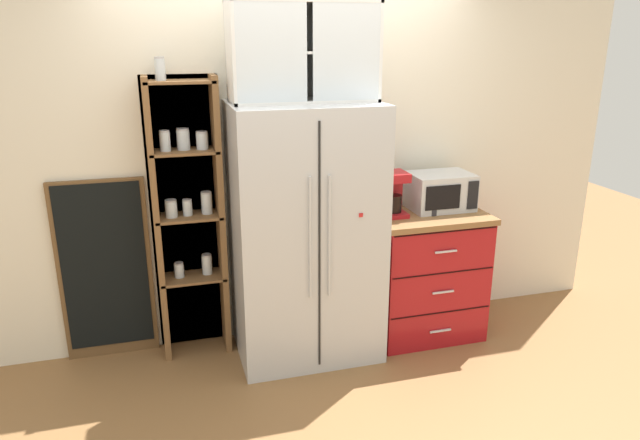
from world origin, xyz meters
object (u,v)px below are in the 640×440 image
Objects in this scene: microwave at (440,191)px; chalkboard_menu at (105,270)px; mug_charcoal at (432,209)px; coffee_maker at (392,193)px; refrigerator at (306,234)px; bottle_green at (431,199)px.

microwave is 2.38m from chalkboard_menu.
coffee_maker is at bearing 163.81° from mug_charcoal.
microwave is 0.35× the size of chalkboard_menu.
refrigerator is 1.39× the size of chalkboard_menu.
refrigerator reaches higher than coffee_maker.
refrigerator is 0.91m from mug_charcoal.
refrigerator reaches higher than bottle_green.
chalkboard_menu reaches higher than coffee_maker.
bottle_green is at bearing -12.01° from coffee_maker.
microwave is at bearing 40.17° from bottle_green.
mug_charcoal is (0.90, -0.04, 0.11)m from refrigerator.
coffee_maker reaches higher than bottle_green.
mug_charcoal is at bearing -84.97° from bottle_green.
chalkboard_menu is (-2.33, 0.23, -0.43)m from microwave.
microwave reaches higher than bottle_green.
refrigerator reaches higher than chalkboard_menu.
refrigerator is at bearing -176.33° from coffee_maker.
chalkboard_menu is (-2.21, 0.33, -0.41)m from bottle_green.
refrigerator is 14.50× the size of mug_charcoal.
refrigerator reaches higher than microwave.
mug_charcoal is at bearing -9.00° from chalkboard_menu.
coffee_maker is 2.60× the size of mug_charcoal.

